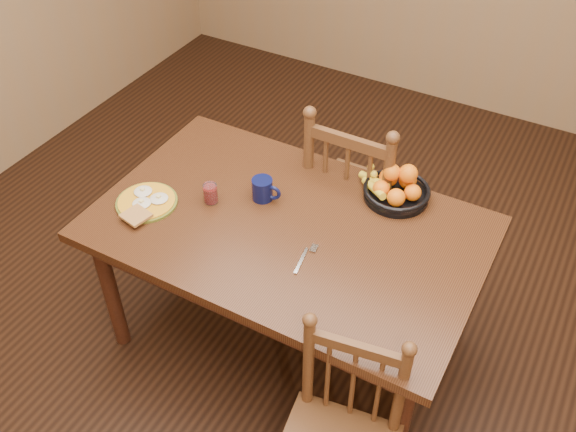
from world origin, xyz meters
The scene contains 9 objects.
room centered at (0.00, 0.00, 1.35)m, with size 4.52×5.02×2.72m.
dining_table centered at (0.00, 0.00, 0.67)m, with size 1.60×1.00×0.75m.
chair_far centered at (0.08, 0.56, 0.50)m, with size 0.47×0.45×1.04m.
breakfast_plate centered at (-0.59, -0.18, 0.76)m, with size 0.26×0.30×0.04m.
fork centered at (0.15, -0.13, 0.75)m, with size 0.05×0.18×0.00m.
spoon centered at (-0.67, -0.15, 0.75)m, with size 0.07×0.15×0.01m.
coffee_mug centered at (-0.18, 0.10, 0.80)m, with size 0.13×0.09×0.10m.
juice_glass centered at (-0.36, -0.03, 0.79)m, with size 0.06×0.06×0.09m.
fruit_bowl centered at (0.32, 0.38, 0.80)m, with size 0.32×0.29×0.17m.
Camera 1 is at (0.94, -1.70, 2.55)m, focal length 40.00 mm.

